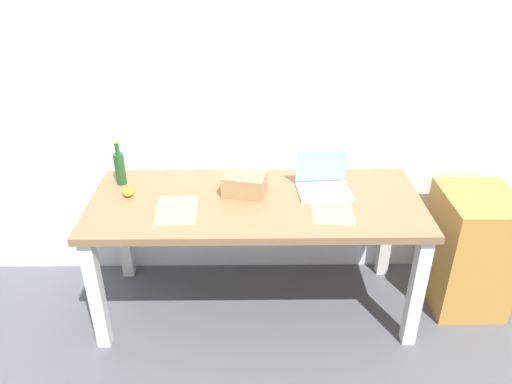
{
  "coord_description": "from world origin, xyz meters",
  "views": [
    {
      "loc": [
        -0.03,
        -2.29,
        2.04
      ],
      "look_at": [
        0.0,
        0.0,
        0.78
      ],
      "focal_mm": 34.31,
      "sensor_mm": 36.0,
      "label": 1
    }
  ],
  "objects_px": {
    "computer_mouse": "(128,192)",
    "cardboard_box": "(244,184)",
    "filing_cabinet": "(469,250)",
    "beer_bottle": "(120,167)",
    "desk": "(256,215)",
    "laptop_right": "(323,183)"
  },
  "relations": [
    {
      "from": "laptop_right",
      "to": "cardboard_box",
      "type": "height_order",
      "value": "laptop_right"
    },
    {
      "from": "laptop_right",
      "to": "filing_cabinet",
      "type": "height_order",
      "value": "laptop_right"
    },
    {
      "from": "desk",
      "to": "laptop_right",
      "type": "distance_m",
      "value": 0.41
    },
    {
      "from": "beer_bottle",
      "to": "filing_cabinet",
      "type": "distance_m",
      "value": 2.08
    },
    {
      "from": "desk",
      "to": "laptop_right",
      "type": "xyz_separation_m",
      "value": [
        0.37,
        0.11,
        0.14
      ]
    },
    {
      "from": "filing_cabinet",
      "to": "desk",
      "type": "bearing_deg",
      "value": -177.77
    },
    {
      "from": "laptop_right",
      "to": "beer_bottle",
      "type": "relative_size",
      "value": 1.15
    },
    {
      "from": "computer_mouse",
      "to": "cardboard_box",
      "type": "height_order",
      "value": "cardboard_box"
    },
    {
      "from": "computer_mouse",
      "to": "laptop_right",
      "type": "bearing_deg",
      "value": -10.99
    },
    {
      "from": "beer_bottle",
      "to": "desk",
      "type": "bearing_deg",
      "value": -14.79
    },
    {
      "from": "cardboard_box",
      "to": "filing_cabinet",
      "type": "relative_size",
      "value": 0.31
    },
    {
      "from": "beer_bottle",
      "to": "computer_mouse",
      "type": "xyz_separation_m",
      "value": [
        0.06,
        -0.13,
        -0.08
      ]
    },
    {
      "from": "laptop_right",
      "to": "beer_bottle",
      "type": "bearing_deg",
      "value": 175.4
    },
    {
      "from": "laptop_right",
      "to": "computer_mouse",
      "type": "xyz_separation_m",
      "value": [
        -1.08,
        -0.04,
        -0.03
      ]
    },
    {
      "from": "desk",
      "to": "computer_mouse",
      "type": "height_order",
      "value": "computer_mouse"
    },
    {
      "from": "desk",
      "to": "computer_mouse",
      "type": "xyz_separation_m",
      "value": [
        -0.7,
        0.07,
        0.11
      ]
    },
    {
      "from": "filing_cabinet",
      "to": "cardboard_box",
      "type": "bearing_deg",
      "value": 178.91
    },
    {
      "from": "computer_mouse",
      "to": "cardboard_box",
      "type": "distance_m",
      "value": 0.64
    },
    {
      "from": "filing_cabinet",
      "to": "computer_mouse",
      "type": "bearing_deg",
      "value": 179.33
    },
    {
      "from": "cardboard_box",
      "to": "laptop_right",
      "type": "bearing_deg",
      "value": 4.83
    },
    {
      "from": "beer_bottle",
      "to": "cardboard_box",
      "type": "height_order",
      "value": "beer_bottle"
    },
    {
      "from": "desk",
      "to": "cardboard_box",
      "type": "xyz_separation_m",
      "value": [
        -0.06,
        0.07,
        0.15
      ]
    }
  ]
}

